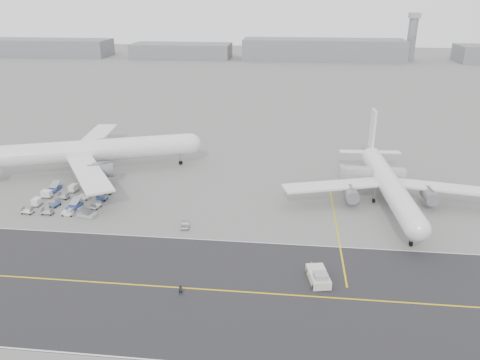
# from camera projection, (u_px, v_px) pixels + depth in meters

# --- Properties ---
(ground) EXTENTS (700.00, 700.00, 0.00)m
(ground) POSITION_uv_depth(u_px,v_px,m) (183.00, 233.00, 91.15)
(ground) COLOR gray
(ground) RESTS_ON ground
(taxiway) EXTENTS (220.00, 59.00, 0.03)m
(taxiway) POSITION_uv_depth(u_px,v_px,m) (189.00, 288.00, 74.04)
(taxiway) COLOR #2B2B2D
(taxiway) RESTS_ON ground
(horizon_buildings) EXTENTS (520.00, 28.00, 28.00)m
(horizon_buildings) POSITION_uv_depth(u_px,v_px,m) (308.00, 60.00, 327.91)
(horizon_buildings) COLOR gray
(horizon_buildings) RESTS_ON ground
(control_tower) EXTENTS (7.00, 7.00, 31.25)m
(control_tower) POSITION_uv_depth(u_px,v_px,m) (412.00, 36.00, 319.27)
(control_tower) COLOR gray
(control_tower) RESTS_ON ground
(airliner_a) EXTENTS (55.15, 54.16, 19.85)m
(airliner_a) POSITION_uv_depth(u_px,v_px,m) (91.00, 151.00, 120.46)
(airliner_a) COLOR white
(airliner_a) RESTS_ON ground
(airliner_b) EXTENTS (46.87, 47.49, 16.37)m
(airliner_b) POSITION_uv_depth(u_px,v_px,m) (389.00, 184.00, 102.22)
(airliner_b) COLOR white
(airliner_b) RESTS_ON ground
(pushback_tug) EXTENTS (4.01, 8.09, 2.28)m
(pushback_tug) POSITION_uv_depth(u_px,v_px,m) (318.00, 276.00, 75.48)
(pushback_tug) COLOR beige
(pushback_tug) RESTS_ON ground
(jet_bridge) EXTENTS (15.71, 3.12, 5.95)m
(jet_bridge) POSITION_uv_depth(u_px,v_px,m) (373.00, 175.00, 108.70)
(jet_bridge) COLOR gray
(jet_bridge) RESTS_ON ground
(gse_cluster) EXTENTS (22.63, 21.98, 1.83)m
(gse_cluster) POSITION_uv_depth(u_px,v_px,m) (70.00, 203.00, 104.23)
(gse_cluster) COLOR #A09FA5
(gse_cluster) RESTS_ON ground
(stray_dolly) EXTENTS (1.76, 2.51, 1.42)m
(stray_dolly) POSITION_uv_depth(u_px,v_px,m) (185.00, 228.00, 92.94)
(stray_dolly) COLOR silver
(stray_dolly) RESTS_ON ground
(ground_crew_a) EXTENTS (0.76, 0.58, 1.86)m
(ground_crew_a) POSITION_uv_depth(u_px,v_px,m) (181.00, 290.00, 72.02)
(ground_crew_a) COLOR black
(ground_crew_a) RESTS_ON ground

